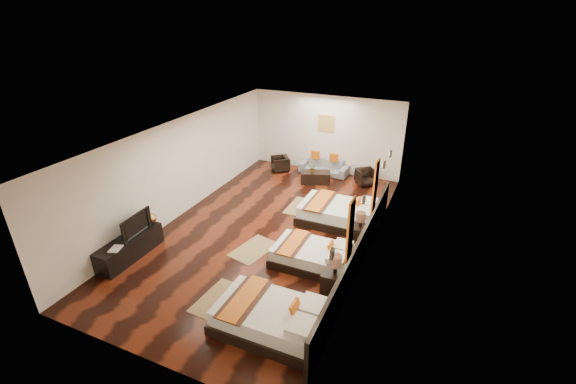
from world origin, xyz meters
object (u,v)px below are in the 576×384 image
at_px(tv, 133,224).
at_px(sofa, 324,167).
at_px(armchair_left, 280,164).
at_px(table_plant, 313,168).
at_px(armchair_right, 366,177).
at_px(tv_console, 130,247).
at_px(bed_near, 272,318).
at_px(figurine, 150,217).
at_px(book, 111,249).
at_px(nightstand_a, 334,280).
at_px(bed_far, 341,213).
at_px(nightstand_b, 359,233).
at_px(coffee_table, 315,177).
at_px(bed_mid, 314,256).

distance_m(tv, sofa, 7.24).
height_order(armchair_left, table_plant, table_plant).
bearing_deg(armchair_right, tv_console, -161.13).
height_order(bed_near, figurine, figurine).
bearing_deg(table_plant, tv, -112.91).
height_order(book, sofa, book).
distance_m(tv_console, table_plant, 6.48).
distance_m(nightstand_a, tv_console, 5.00).
bearing_deg(tv, book, 172.71).
distance_m(tv, figurine, 0.61).
bearing_deg(nightstand_a, figurine, 179.21).
bearing_deg(tv, bed_far, -53.28).
xyz_separation_m(bed_far, tv, (-4.15, -3.49, 0.54)).
bearing_deg(sofa, book, -107.06).
relative_size(armchair_left, table_plant, 2.22).
bearing_deg(bed_far, bed_near, -90.02).
distance_m(figurine, armchair_right, 7.18).
relative_size(nightstand_b, coffee_table, 0.91).
xyz_separation_m(tv_console, sofa, (2.59, 6.94, -0.02)).
height_order(bed_near, armchair_right, bed_near).
relative_size(bed_far, coffee_table, 2.25).
relative_size(sofa, coffee_table, 1.78).
relative_size(figurine, table_plant, 1.24).
distance_m(tv_console, book, 0.60).
relative_size(armchair_right, table_plant, 2.22).
relative_size(armchair_left, armchair_right, 1.00).
xyz_separation_m(bed_far, table_plant, (-1.70, 2.30, 0.24)).
bearing_deg(nightstand_a, tv, -173.85).
bearing_deg(sofa, table_plant, -93.48).
xyz_separation_m(armchair_left, armchair_right, (3.21, 0.06, 0.00)).
bearing_deg(tv_console, armchair_right, 57.31).
bearing_deg(book, armchair_left, 81.84).
xyz_separation_m(tv_console, armchair_left, (1.01, 6.52, 0.00)).
height_order(bed_mid, sofa, bed_mid).
bearing_deg(table_plant, nightstand_b, -52.02).
bearing_deg(nightstand_a, book, -165.83).
relative_size(bed_near, armchair_left, 3.46).
bearing_deg(armchair_left, tv_console, -47.67).
bearing_deg(figurine, coffee_table, 63.72).
relative_size(nightstand_a, armchair_left, 1.56).
bearing_deg(nightstand_b, figurine, -157.50).
bearing_deg(nightstand_a, coffee_table, 113.93).
bearing_deg(coffee_table, armchair_right, 18.62).
distance_m(book, armchair_left, 7.13).
xyz_separation_m(bed_near, book, (-4.20, 0.21, 0.29)).
bearing_deg(armchair_left, armchair_right, 52.23).
xyz_separation_m(bed_mid, coffee_table, (-1.61, 4.52, -0.05)).
height_order(tv_console, coffee_table, tv_console).
bearing_deg(tv, tv_console, 161.93).
xyz_separation_m(tv_console, table_plant, (2.49, 5.97, 0.26)).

